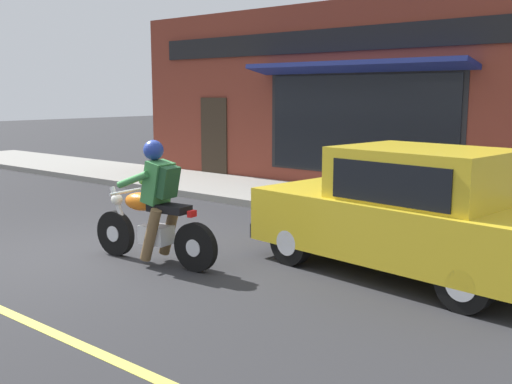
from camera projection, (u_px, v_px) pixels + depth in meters
The scene contains 7 objects.
ground_plane at pixel (81, 254), 8.29m from camera, with size 80.00×80.00×0.00m, color #2B2B2D.
sidewalk_curb at pixel (202, 184), 14.29m from camera, with size 2.60×22.00×0.14m, color gray.
storefront_building at pixel (315, 98), 13.75m from camera, with size 1.25×10.66×4.20m.
motorcycle_with_rider at pixel (154, 213), 7.76m from camera, with size 0.62×2.02×1.62m.
car_hatchback at pixel (408, 213), 7.28m from camera, with size 2.07×3.94×1.57m.
fire_hydrant at pixel (496, 196), 9.64m from camera, with size 0.36×0.24×0.88m.
traffic_cone at pixel (368, 182), 12.08m from camera, with size 0.36×0.36×0.60m.
Camera 1 is at (-4.68, -6.98, 2.20)m, focal length 42.00 mm.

